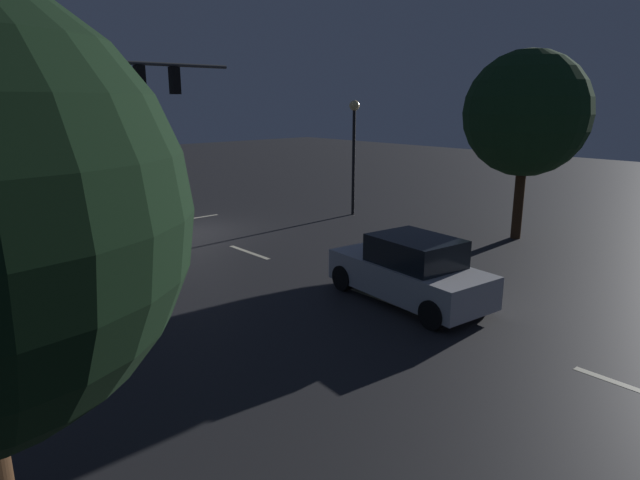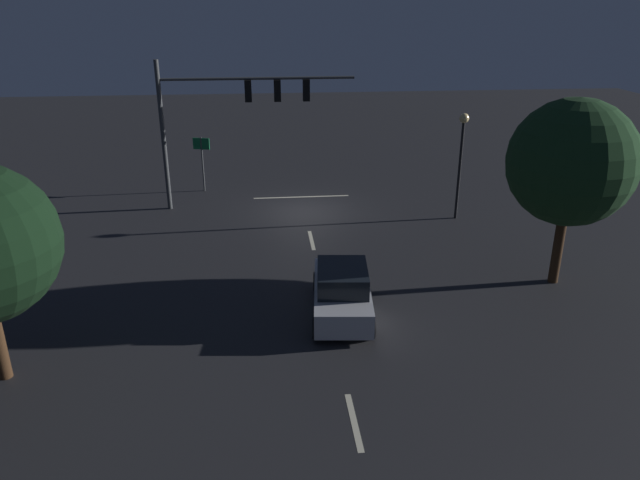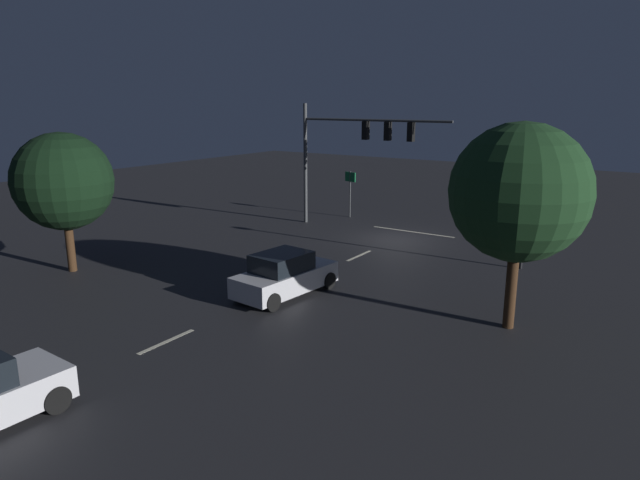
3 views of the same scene
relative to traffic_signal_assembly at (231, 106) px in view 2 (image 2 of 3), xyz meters
The scene contains 10 objects.
ground_plane 6.09m from the traffic_signal_assembly, 164.22° to the left, with size 80.00×80.00×0.00m, color #232326.
traffic_signal_assembly is the anchor object (origin of this frame).
lane_dash_far 7.79m from the traffic_signal_assembly, 124.01° to the left, with size 2.20×0.16×0.01m, color beige.
lane_dash_mid 12.49m from the traffic_signal_assembly, 106.95° to the left, with size 2.20×0.16×0.01m, color beige.
lane_dash_near 17.98m from the traffic_signal_assembly, 101.14° to the left, with size 2.20×0.16×0.01m, color beige.
stop_bar 6.13m from the traffic_signal_assembly, 160.43° to the right, with size 5.00×0.16×0.01m, color beige.
car_approaching 12.76m from the traffic_signal_assembly, 108.25° to the left, with size 2.27×4.50×1.70m.
street_lamp_left_kerb 10.88m from the traffic_signal_assembly, 164.93° to the left, with size 0.44×0.44×4.96m.
route_sign 4.43m from the traffic_signal_assembly, 57.14° to the right, with size 0.88×0.30×2.94m.
tree_left_near 15.42m from the traffic_signal_assembly, 140.18° to the left, with size 4.39×4.39×6.70m.
Camera 2 is at (2.03, 27.80, 9.65)m, focal length 33.50 mm.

